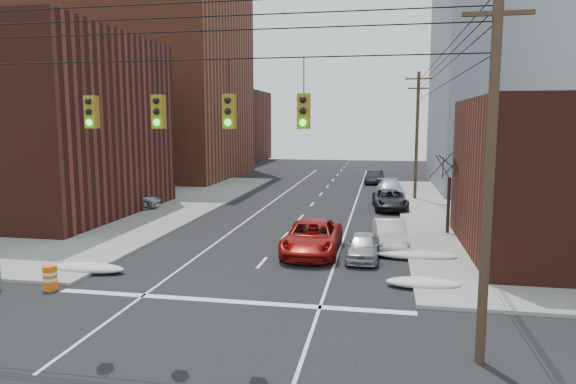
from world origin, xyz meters
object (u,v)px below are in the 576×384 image
at_px(lot_car_d, 91,190).
at_px(construction_barrel, 50,277).
at_px(red_pickup, 312,237).
at_px(lot_car_c, 54,201).
at_px(parked_car_f, 374,177).
at_px(parked_car_d, 390,189).
at_px(lot_car_a, 95,205).
at_px(parked_car_a, 363,246).
at_px(parked_car_e, 390,186).
at_px(parked_car_c, 390,200).
at_px(parked_car_b, 390,234).
at_px(lot_car_b, 124,199).

relative_size(lot_car_d, construction_barrel, 3.91).
distance_m(red_pickup, lot_car_c, 22.33).
xyz_separation_m(red_pickup, parked_car_f, (2.65, 31.23, -0.11)).
distance_m(parked_car_d, lot_car_c, 27.82).
bearing_deg(parked_car_f, lot_car_a, -121.80).
relative_size(parked_car_a, parked_car_e, 0.88).
bearing_deg(parked_car_c, lot_car_a, -165.78).
distance_m(parked_car_b, parked_car_d, 18.68).
bearing_deg(parked_car_b, red_pickup, -159.96).
height_order(red_pickup, lot_car_b, red_pickup).
relative_size(lot_car_a, lot_car_c, 0.90).
xyz_separation_m(parked_car_c, parked_car_d, (0.10, 6.24, 0.02)).
height_order(red_pickup, lot_car_c, red_pickup).
height_order(parked_car_d, parked_car_e, parked_car_d).
bearing_deg(lot_car_c, lot_car_a, -82.93).
bearing_deg(parked_car_b, lot_car_c, 159.28).
distance_m(parked_car_e, lot_car_d, 27.35).
height_order(parked_car_f, lot_car_d, lot_car_d).
bearing_deg(lot_car_a, lot_car_d, 26.02).
xyz_separation_m(parked_car_d, lot_car_d, (-26.11, -5.35, 0.04)).
bearing_deg(red_pickup, construction_barrel, -141.60).
height_order(parked_car_c, lot_car_c, lot_car_c).
relative_size(red_pickup, construction_barrel, 5.99).
relative_size(parked_car_c, lot_car_d, 1.38).
bearing_deg(construction_barrel, lot_car_a, 115.03).
relative_size(red_pickup, parked_car_b, 1.34).
height_order(parked_car_d, lot_car_d, parked_car_d).
xyz_separation_m(parked_car_c, lot_car_d, (-26.01, 0.89, 0.07)).
bearing_deg(parked_car_f, parked_car_d, -74.11).
distance_m(parked_car_d, parked_car_f, 10.70).
xyz_separation_m(parked_car_e, construction_barrel, (-13.94, -31.24, -0.23)).
height_order(lot_car_d, construction_barrel, lot_car_d).
relative_size(parked_car_c, lot_car_b, 0.99).
height_order(parked_car_a, parked_car_c, parked_car_c).
xyz_separation_m(parked_car_c, lot_car_a, (-20.90, -7.07, 0.14)).
xyz_separation_m(parked_car_b, lot_car_c, (-24.70, 6.39, 0.14)).
bearing_deg(lot_car_a, parked_car_c, -77.98).
bearing_deg(lot_car_d, parked_car_c, -106.99).
distance_m(red_pickup, lot_car_d, 26.69).
bearing_deg(red_pickup, lot_car_a, 156.01).
bearing_deg(lot_car_b, parked_car_e, -81.24).
distance_m(red_pickup, parked_car_b, 4.46).
relative_size(red_pickup, parked_car_a, 1.55).
height_order(parked_car_f, construction_barrel, parked_car_f).
bearing_deg(parked_car_b, lot_car_a, 159.25).
height_order(red_pickup, parked_car_f, red_pickup).
bearing_deg(red_pickup, lot_car_d, 144.69).
height_order(parked_car_e, construction_barrel, parked_car_e).
xyz_separation_m(red_pickup, parked_car_d, (4.25, 20.66, -0.06)).
height_order(parked_car_b, lot_car_b, lot_car_b).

